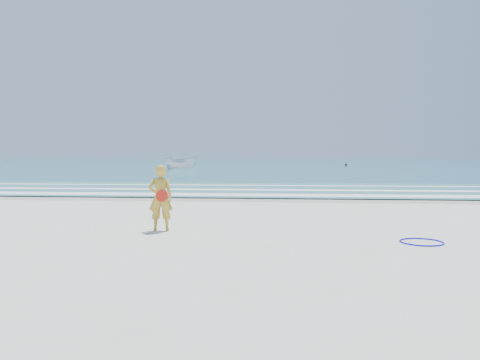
{
  "coord_description": "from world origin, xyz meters",
  "views": [
    {
      "loc": [
        2.01,
        -8.96,
        1.68
      ],
      "look_at": [
        0.78,
        4.0,
        1.0
      ],
      "focal_mm": 35.0,
      "sensor_mm": 36.0,
      "label": 1
    }
  ],
  "objects": [
    {
      "name": "woman",
      "position": [
        -0.74,
        1.24,
        0.74
      ],
      "size": [
        0.6,
        0.45,
        1.48
      ],
      "color": "gold",
      "rests_on": "ground"
    },
    {
      "name": "ground",
      "position": [
        0.0,
        0.0,
        0.0
      ],
      "size": [
        400.0,
        400.0,
        0.0
      ],
      "primitive_type": "plane",
      "color": "silver",
      "rests_on": "ground"
    },
    {
      "name": "foam_near",
      "position": [
        0.0,
        10.3,
        0.05
      ],
      "size": [
        400.0,
        1.4,
        0.01
      ],
      "primitive_type": "cube",
      "color": "white",
      "rests_on": "shallow"
    },
    {
      "name": "ocean",
      "position": [
        0.0,
        105.0,
        0.02
      ],
      "size": [
        400.0,
        190.0,
        0.04
      ],
      "primitive_type": "cube",
      "color": "#19727F",
      "rests_on": "ground"
    },
    {
      "name": "shallow",
      "position": [
        0.0,
        14.0,
        0.04
      ],
      "size": [
        400.0,
        10.0,
        0.01
      ],
      "primitive_type": "cube",
      "color": "#59B7AD",
      "rests_on": "ocean"
    },
    {
      "name": "buoy",
      "position": [
        12.05,
        68.32,
        0.22
      ],
      "size": [
        0.36,
        0.36,
        0.36
      ],
      "primitive_type": "sphere",
      "color": "black",
      "rests_on": "ocean"
    },
    {
      "name": "boat",
      "position": [
        -10.62,
        47.92,
        0.83
      ],
      "size": [
        4.29,
        2.26,
        1.58
      ],
      "primitive_type": "imported",
      "rotation": [
        0.0,
        0.0,
        1.76
      ],
      "color": "silver",
      "rests_on": "ocean"
    },
    {
      "name": "foam_far",
      "position": [
        0.0,
        16.5,
        0.05
      ],
      "size": [
        400.0,
        0.6,
        0.01
      ],
      "primitive_type": "cube",
      "color": "white",
      "rests_on": "shallow"
    },
    {
      "name": "wet_sand",
      "position": [
        0.0,
        9.0,
        0.0
      ],
      "size": [
        400.0,
        2.4,
        0.0
      ],
      "primitive_type": "cube",
      "color": "#B2A893",
      "rests_on": "ground"
    },
    {
      "name": "hoop",
      "position": [
        4.66,
        0.27,
        0.01
      ],
      "size": [
        1.01,
        1.01,
        0.03
      ],
      "primitive_type": "torus",
      "rotation": [
        0.0,
        0.0,
        -0.27
      ],
      "color": "#0D0EF0",
      "rests_on": "ground"
    },
    {
      "name": "foam_mid",
      "position": [
        0.0,
        13.2,
        0.05
      ],
      "size": [
        400.0,
        0.9,
        0.01
      ],
      "primitive_type": "cube",
      "color": "white",
      "rests_on": "shallow"
    }
  ]
}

